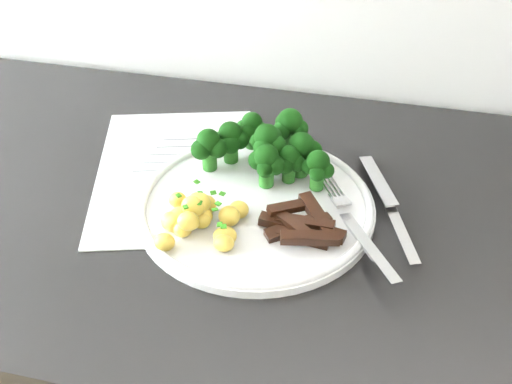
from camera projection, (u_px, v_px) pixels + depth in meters
recipe_paper at (177, 171)px, 0.86m from camera, size 0.30×0.36×0.00m
plate at (256, 205)px, 0.79m from camera, size 0.31×0.31×0.02m
broccoli at (268, 146)px, 0.82m from camera, size 0.19×0.12×0.08m
potatoes at (199, 218)px, 0.75m from camera, size 0.10×0.11×0.04m
beef_strips at (303, 225)px, 0.74m from camera, size 0.11×0.10×0.03m
fork at (358, 230)px, 0.74m from camera, size 0.12×0.19×0.02m
knife at (394, 219)px, 0.77m from camera, size 0.09×0.20×0.02m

